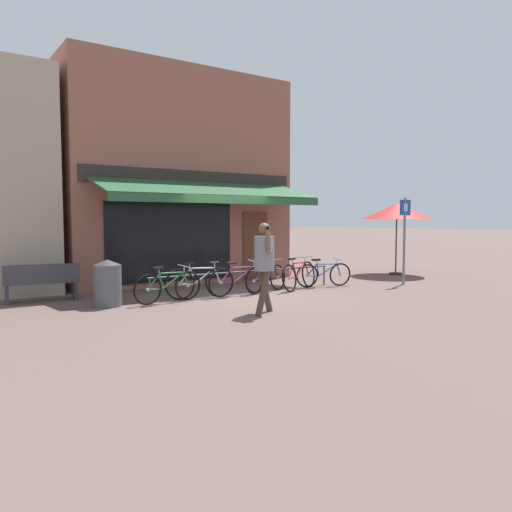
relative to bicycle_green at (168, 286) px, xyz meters
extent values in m
plane|color=brown|center=(2.02, 0.05, -0.37)|extent=(160.00, 160.00, 0.00)
cube|color=#8E5647|center=(2.00, 4.01, 2.75)|extent=(6.86, 3.00, 6.25)
cube|color=black|center=(1.25, 2.49, 0.88)|extent=(3.77, 0.04, 2.20)
cube|color=#5B2D1E|center=(4.06, 2.49, 0.68)|extent=(0.90, 0.04, 2.10)
cube|color=#282623|center=(2.00, 2.49, 2.66)|extent=(6.52, 0.06, 0.44)
cube|color=#23512D|center=(2.00, 1.63, 2.33)|extent=(6.17, 1.76, 0.50)
cube|color=#23512D|center=(2.00, 0.76, 2.01)|extent=(6.17, 0.03, 0.20)
cylinder|color=#47494F|center=(2.30, 0.28, 0.18)|extent=(5.35, 0.04, 0.04)
cylinder|color=#47494F|center=(-0.32, 0.28, -0.10)|extent=(0.04, 0.04, 0.55)
cylinder|color=#47494F|center=(4.93, 0.28, -0.10)|extent=(0.04, 0.04, 0.55)
torus|color=black|center=(0.52, 0.06, -0.03)|extent=(0.69, 0.17, 0.69)
cylinder|color=#9E9EA3|center=(0.52, 0.06, -0.03)|extent=(0.08, 0.07, 0.07)
torus|color=black|center=(-0.51, -0.05, -0.03)|extent=(0.69, 0.17, 0.69)
cylinder|color=#9E9EA3|center=(-0.51, -0.05, -0.03)|extent=(0.08, 0.07, 0.07)
cylinder|color=#23703D|center=(0.13, 0.01, 0.12)|extent=(0.57, 0.07, 0.37)
cylinder|color=#23703D|center=(0.09, -0.01, 0.30)|extent=(0.63, 0.10, 0.05)
cylinder|color=#23703D|center=(-0.19, -0.03, 0.13)|extent=(0.12, 0.08, 0.36)
cylinder|color=#23703D|center=(-0.33, -0.03, -0.04)|extent=(0.36, 0.07, 0.05)
cylinder|color=#23703D|center=(-0.36, -0.05, 0.14)|extent=(0.31, 0.04, 0.36)
cylinder|color=#23703D|center=(0.46, 0.04, 0.13)|extent=(0.15, 0.08, 0.33)
cylinder|color=#9E9EA3|center=(-0.24, -0.05, 0.36)|extent=(0.06, 0.04, 0.11)
cube|color=black|center=(-0.25, -0.06, 0.43)|extent=(0.25, 0.13, 0.06)
cylinder|color=#9E9EA3|center=(0.41, 0.02, 0.36)|extent=(0.03, 0.04, 0.14)
cylinder|color=#9E9EA3|center=(0.41, 0.02, 0.43)|extent=(0.08, 0.52, 0.06)
torus|color=black|center=(1.37, 0.07, -0.01)|extent=(0.74, 0.21, 0.74)
cylinder|color=#9E9EA3|center=(1.37, 0.07, -0.01)|extent=(0.08, 0.08, 0.08)
torus|color=black|center=(0.39, 0.21, -0.01)|extent=(0.74, 0.21, 0.74)
cylinder|color=#9E9EA3|center=(0.39, 0.21, -0.01)|extent=(0.08, 0.08, 0.08)
cylinder|color=#BCB7B2|center=(1.00, 0.14, 0.16)|extent=(0.56, 0.08, 0.39)
cylinder|color=#BCB7B2|center=(0.97, 0.17, 0.35)|extent=(0.61, 0.12, 0.05)
cylinder|color=#BCB7B2|center=(0.70, 0.19, 0.17)|extent=(0.12, 0.09, 0.39)
cylinder|color=#BCB7B2|center=(0.56, 0.19, -0.02)|extent=(0.35, 0.08, 0.05)
cylinder|color=#BCB7B2|center=(0.53, 0.21, 0.17)|extent=(0.30, 0.04, 0.38)
cylinder|color=#BCB7B2|center=(1.32, 0.10, 0.17)|extent=(0.15, 0.09, 0.35)
cylinder|color=#9E9EA3|center=(0.65, 0.21, 0.40)|extent=(0.06, 0.04, 0.11)
cube|color=black|center=(0.64, 0.22, 0.47)|extent=(0.25, 0.14, 0.06)
cylinder|color=#9E9EA3|center=(1.27, 0.13, 0.41)|extent=(0.03, 0.04, 0.14)
cylinder|color=#9E9EA3|center=(1.27, 0.13, 0.48)|extent=(0.10, 0.52, 0.07)
torus|color=black|center=(2.46, 0.06, -0.02)|extent=(0.71, 0.13, 0.71)
cylinder|color=#9E9EA3|center=(2.46, 0.06, -0.02)|extent=(0.07, 0.07, 0.08)
torus|color=black|center=(1.39, 0.03, -0.02)|extent=(0.71, 0.13, 0.71)
cylinder|color=#9E9EA3|center=(1.39, 0.03, -0.02)|extent=(0.07, 0.07, 0.08)
cylinder|color=#892D7A|center=(2.05, 0.03, 0.14)|extent=(0.59, 0.05, 0.38)
cylinder|color=#892D7A|center=(2.01, 0.02, 0.32)|extent=(0.66, 0.05, 0.05)
cylinder|color=#892D7A|center=(1.72, 0.03, 0.15)|extent=(0.12, 0.08, 0.37)
cylinder|color=#892D7A|center=(1.58, 0.04, -0.03)|extent=(0.38, 0.04, 0.05)
cylinder|color=#892D7A|center=(1.54, 0.02, 0.15)|extent=(0.32, 0.06, 0.37)
cylinder|color=#892D7A|center=(2.40, 0.04, 0.15)|extent=(0.16, 0.08, 0.34)
cylinder|color=#9E9EA3|center=(1.67, 0.00, 0.38)|extent=(0.06, 0.04, 0.11)
cube|color=black|center=(1.66, 0.00, 0.45)|extent=(0.24, 0.11, 0.06)
cylinder|color=#9E9EA3|center=(2.34, 0.02, 0.38)|extent=(0.03, 0.04, 0.14)
cylinder|color=#9E9EA3|center=(2.34, 0.01, 0.45)|extent=(0.04, 0.52, 0.07)
torus|color=black|center=(3.27, 0.27, -0.03)|extent=(0.69, 0.33, 0.69)
cylinder|color=#9E9EA3|center=(3.27, 0.27, -0.03)|extent=(0.09, 0.09, 0.08)
torus|color=black|center=(2.28, -0.06, -0.03)|extent=(0.69, 0.33, 0.69)
cylinder|color=#9E9EA3|center=(2.28, -0.06, -0.03)|extent=(0.09, 0.09, 0.08)
cylinder|color=black|center=(2.88, 0.16, 0.12)|extent=(0.55, 0.25, 0.37)
cylinder|color=black|center=(2.84, 0.16, 0.30)|extent=(0.62, 0.23, 0.05)
cylinder|color=black|center=(2.58, 0.06, 0.13)|extent=(0.12, 0.05, 0.36)
cylinder|color=black|center=(2.45, -0.01, -0.04)|extent=(0.36, 0.15, 0.05)
cylinder|color=black|center=(2.41, 0.00, 0.14)|extent=(0.30, 0.17, 0.36)
cylinder|color=black|center=(3.21, 0.27, 0.13)|extent=(0.15, 0.04, 0.33)
cylinder|color=#9E9EA3|center=(2.52, 0.06, 0.36)|extent=(0.06, 0.03, 0.11)
cube|color=black|center=(2.50, 0.07, 0.43)|extent=(0.26, 0.18, 0.06)
cylinder|color=#9E9EA3|center=(3.14, 0.27, 0.36)|extent=(0.04, 0.05, 0.14)
cylinder|color=#9E9EA3|center=(3.14, 0.28, 0.43)|extent=(0.19, 0.50, 0.08)
torus|color=black|center=(4.29, 0.21, -0.01)|extent=(0.73, 0.42, 0.73)
cylinder|color=#9E9EA3|center=(4.29, 0.21, -0.01)|extent=(0.09, 0.09, 0.08)
torus|color=black|center=(3.29, -0.21, -0.01)|extent=(0.73, 0.42, 0.73)
cylinder|color=#9E9EA3|center=(3.29, -0.21, -0.01)|extent=(0.09, 0.09, 0.08)
cylinder|color=#B21E1E|center=(3.90, 0.08, 0.15)|extent=(0.55, 0.32, 0.39)
cylinder|color=#B21E1E|center=(3.85, 0.09, 0.34)|extent=(0.63, 0.29, 0.05)
cylinder|color=#B21E1E|center=(3.59, -0.05, 0.16)|extent=(0.14, 0.06, 0.38)
cylinder|color=#B21E1E|center=(3.47, -0.14, -0.02)|extent=(0.37, 0.18, 0.05)
cylinder|color=#B21E1E|center=(3.42, -0.12, 0.17)|extent=(0.30, 0.21, 0.38)
cylinder|color=#B21E1E|center=(4.23, 0.21, 0.16)|extent=(0.16, 0.04, 0.35)
cylinder|color=#9E9EA3|center=(3.53, -0.04, 0.39)|extent=(0.06, 0.03, 0.11)
cube|color=black|center=(3.51, -0.04, 0.46)|extent=(0.26, 0.19, 0.06)
cylinder|color=#9E9EA3|center=(4.16, 0.22, 0.40)|extent=(0.04, 0.05, 0.14)
cylinder|color=#9E9EA3|center=(4.16, 0.23, 0.47)|extent=(0.22, 0.49, 0.10)
torus|color=black|center=(5.19, -0.11, -0.05)|extent=(0.65, 0.27, 0.65)
cylinder|color=#9E9EA3|center=(5.19, -0.11, -0.05)|extent=(0.09, 0.08, 0.07)
torus|color=black|center=(4.22, 0.18, -0.05)|extent=(0.65, 0.27, 0.65)
cylinder|color=#9E9EA3|center=(4.22, 0.18, -0.05)|extent=(0.09, 0.08, 0.07)
cylinder|color=#1E4793|center=(4.82, -0.01, 0.10)|extent=(0.54, 0.21, 0.35)
cylinder|color=#1E4793|center=(4.78, -0.01, 0.26)|extent=(0.60, 0.20, 0.05)
cylinder|color=#1E4793|center=(4.52, 0.08, 0.10)|extent=(0.11, 0.04, 0.34)
cylinder|color=#1E4793|center=(4.39, 0.13, -0.05)|extent=(0.35, 0.13, 0.05)
cylinder|color=#1E4793|center=(4.35, 0.13, 0.11)|extent=(0.30, 0.14, 0.34)
cylinder|color=#1E4793|center=(5.13, -0.10, 0.11)|extent=(0.15, 0.05, 0.32)
cylinder|color=#9E9EA3|center=(4.46, 0.08, 0.32)|extent=(0.05, 0.03, 0.11)
cube|color=black|center=(4.45, 0.08, 0.39)|extent=(0.26, 0.17, 0.06)
cylinder|color=#9E9EA3|center=(5.07, -0.10, 0.33)|extent=(0.03, 0.04, 0.14)
cylinder|color=#9E9EA3|center=(5.07, -0.10, 0.40)|extent=(0.17, 0.51, 0.06)
cylinder|color=#47382D|center=(0.93, -2.38, 0.06)|extent=(0.38, 0.17, 0.90)
cylinder|color=#47382D|center=(1.15, -2.14, 0.06)|extent=(0.38, 0.17, 0.90)
cylinder|color=gray|center=(1.04, -2.26, 0.83)|extent=(0.43, 0.43, 0.68)
sphere|color=brown|center=(1.04, -2.26, 1.32)|extent=(0.23, 0.23, 0.23)
cylinder|color=gray|center=(1.11, -2.03, 0.83)|extent=(0.32, 0.21, 0.61)
cylinder|color=gray|center=(1.01, -2.50, 0.99)|extent=(0.24, 0.23, 0.31)
cylinder|color=brown|center=(0.97, -2.50, 1.08)|extent=(0.16, 0.22, 0.46)
cube|color=black|center=(0.99, -2.45, 1.30)|extent=(0.03, 0.07, 0.14)
cylinder|color=#515459|center=(-1.26, 0.33, 0.08)|extent=(0.59, 0.59, 0.89)
cone|color=#33353A|center=(-1.26, 0.33, 0.58)|extent=(0.60, 0.60, 0.12)
cylinder|color=slate|center=(6.95, -0.88, 0.87)|extent=(0.07, 0.07, 2.49)
cube|color=#14429E|center=(6.95, -0.89, 1.84)|extent=(0.44, 0.02, 0.44)
cube|color=white|center=(6.95, -0.90, 1.84)|extent=(0.14, 0.01, 0.22)
cylinder|color=#4C3D2D|center=(8.84, 0.99, 0.81)|extent=(0.05, 0.05, 2.36)
cone|color=red|center=(8.84, 0.99, 1.78)|extent=(2.35, 2.35, 0.53)
cylinder|color=#262628|center=(8.84, 0.99, -0.34)|extent=(0.44, 0.44, 0.06)
cube|color=#38383D|center=(-2.31, 1.78, 0.08)|extent=(1.64, 0.62, 0.06)
cube|color=#38383D|center=(-2.33, 1.59, 0.30)|extent=(1.60, 0.23, 0.40)
cube|color=#38383D|center=(-3.02, 1.86, -0.15)|extent=(0.12, 0.36, 0.45)
cube|color=#38383D|center=(-1.59, 1.70, -0.15)|extent=(0.12, 0.36, 0.45)
camera|label=1|loc=(-4.64, -10.28, 1.50)|focal=35.00mm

